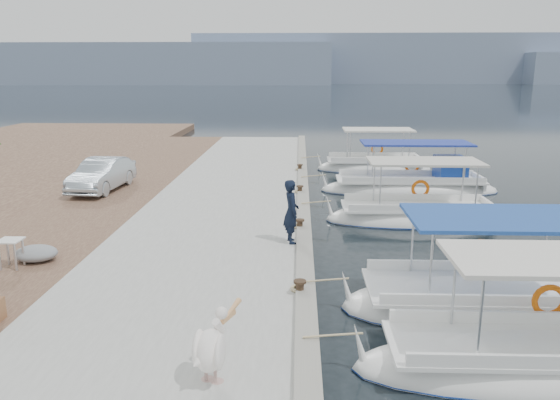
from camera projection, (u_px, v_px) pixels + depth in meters
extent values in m
plane|color=black|center=(312.00, 262.00, 15.53)|extent=(400.00, 400.00, 0.00)
cube|color=#A3A39E|center=(229.00, 208.00, 20.44)|extent=(6.00, 40.00, 0.50)
cube|color=gray|center=(303.00, 201.00, 20.27)|extent=(0.44, 40.00, 0.12)
cube|color=brown|center=(98.00, 207.00, 20.61)|extent=(4.00, 40.00, 0.50)
cube|color=gray|center=(138.00, 64.00, 200.58)|extent=(140.00, 40.00, 14.00)
cube|color=gray|center=(402.00, 60.00, 216.09)|extent=(160.00, 40.00, 18.00)
ellipsoid|color=white|center=(550.00, 372.00, 9.78)|extent=(7.10, 2.03, 1.30)
ellipsoid|color=navy|center=(550.00, 373.00, 9.78)|extent=(7.13, 2.07, 0.22)
cube|color=white|center=(553.00, 347.00, 9.66)|extent=(5.82, 1.74, 0.08)
cylinder|color=silver|center=(480.00, 323.00, 8.79)|extent=(0.05, 0.05, 1.60)
torus|color=#E35F0B|center=(549.00, 301.00, 10.48)|extent=(0.68, 0.12, 0.68)
ellipsoid|color=white|center=(480.00, 309.00, 12.34)|extent=(6.29, 2.50, 1.30)
ellipsoid|color=navy|center=(480.00, 310.00, 12.35)|extent=(6.32, 2.55, 0.22)
cube|color=white|center=(482.00, 288.00, 12.23)|extent=(5.16, 2.15, 0.08)
cube|color=#1F489D|center=(496.00, 218.00, 11.84)|extent=(3.77, 2.30, 0.08)
cylinder|color=silver|center=(431.00, 269.00, 11.18)|extent=(0.05, 0.05, 1.60)
torus|color=#E35F0B|center=(481.00, 252.00, 13.26)|extent=(0.68, 0.12, 0.68)
ellipsoid|color=white|center=(416.00, 220.00, 19.56)|extent=(6.47, 2.10, 1.30)
ellipsoid|color=navy|center=(416.00, 221.00, 19.56)|extent=(6.50, 2.14, 0.22)
cube|color=white|center=(417.00, 207.00, 19.44)|extent=(5.31, 1.81, 0.08)
cube|color=beige|center=(425.00, 162.00, 19.05)|extent=(3.88, 1.93, 0.08)
cylinder|color=silver|center=(380.00, 190.00, 18.54)|extent=(0.05, 0.05, 1.60)
torus|color=#E35F0B|center=(420.00, 189.00, 20.29)|extent=(0.68, 0.12, 0.68)
ellipsoid|color=white|center=(409.00, 191.00, 24.33)|extent=(7.84, 2.20, 1.30)
ellipsoid|color=navy|center=(409.00, 191.00, 24.34)|extent=(7.87, 2.24, 0.22)
cube|color=white|center=(409.00, 180.00, 24.22)|extent=(6.42, 1.89, 0.08)
cube|color=#1E3199|center=(416.00, 143.00, 23.83)|extent=(4.70, 2.02, 0.08)
cylinder|color=silver|center=(373.00, 165.00, 23.29)|extent=(0.05, 0.05, 1.60)
torus|color=#E35F0B|center=(412.00, 166.00, 25.11)|extent=(0.68, 0.12, 0.68)
cube|color=navy|center=(450.00, 168.00, 24.03)|extent=(1.20, 1.54, 1.00)
ellipsoid|color=white|center=(374.00, 169.00, 29.56)|extent=(6.12, 2.27, 1.30)
ellipsoid|color=navy|center=(374.00, 170.00, 29.57)|extent=(6.15, 2.32, 0.22)
cube|color=white|center=(374.00, 160.00, 29.44)|extent=(5.02, 1.95, 0.08)
cube|color=silver|center=(378.00, 130.00, 29.06)|extent=(3.67, 2.09, 0.08)
cylinder|color=silver|center=(350.00, 147.00, 28.48)|extent=(0.05, 0.05, 1.60)
torus|color=#E35F0B|center=(377.00, 149.00, 30.38)|extent=(0.68, 0.12, 0.68)
cylinder|color=black|center=(300.00, 288.00, 11.99)|extent=(0.18, 0.18, 0.30)
cylinder|color=black|center=(300.00, 282.00, 11.96)|extent=(0.28, 0.28, 0.05)
cylinder|color=black|center=(300.00, 225.00, 16.85)|extent=(0.18, 0.18, 0.30)
cylinder|color=black|center=(300.00, 220.00, 16.82)|extent=(0.28, 0.28, 0.05)
cylinder|color=black|center=(300.00, 190.00, 21.71)|extent=(0.18, 0.18, 0.30)
cylinder|color=black|center=(300.00, 186.00, 21.67)|extent=(0.28, 0.28, 0.05)
cylinder|color=black|center=(300.00, 168.00, 26.57)|extent=(0.18, 0.18, 0.30)
cylinder|color=black|center=(300.00, 165.00, 26.53)|extent=(0.28, 0.28, 0.05)
cylinder|color=tan|center=(206.00, 371.00, 8.67)|extent=(0.05, 0.05, 0.34)
cylinder|color=tan|center=(215.00, 373.00, 8.60)|extent=(0.05, 0.05, 0.34)
ellipsoid|color=white|center=(210.00, 350.00, 8.54)|extent=(0.75, 0.93, 0.63)
cylinder|color=white|center=(219.00, 327.00, 8.74)|extent=(0.23, 0.32, 0.34)
sphere|color=white|center=(221.00, 313.00, 8.78)|extent=(0.21, 0.21, 0.21)
cone|color=#EAA566|center=(231.00, 311.00, 9.09)|extent=(0.32, 0.61, 0.25)
imported|color=black|center=(291.00, 211.00, 15.44)|extent=(0.58, 0.75, 1.83)
imported|color=#ABB8C3|center=(102.00, 175.00, 22.21)|extent=(1.72, 4.06, 1.30)
ellipsoid|color=gray|center=(36.00, 253.00, 14.10)|extent=(1.10, 0.90, 0.40)
cylinder|color=silver|center=(15.00, 257.00, 13.37)|extent=(0.06, 0.06, 0.70)
cylinder|color=silver|center=(8.00, 252.00, 13.77)|extent=(0.06, 0.06, 0.70)
cylinder|color=silver|center=(23.00, 252.00, 13.76)|extent=(0.06, 0.06, 0.70)
cube|color=white|center=(10.00, 240.00, 13.49)|extent=(0.55, 0.55, 0.03)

